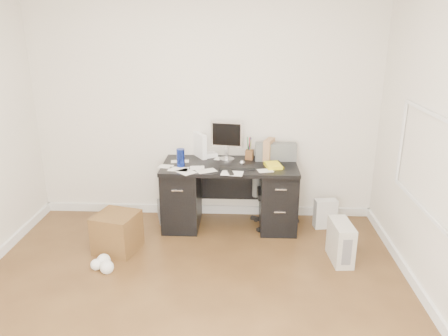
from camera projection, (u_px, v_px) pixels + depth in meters
The scene contains 18 objects.
ground at pixel (186, 314), 3.55m from camera, with size 4.00×4.00×0.00m, color #462D16.
room_shell at pixel (185, 113), 3.04m from camera, with size 4.02×4.02×2.71m.
desk at pixel (230, 194), 4.97m from camera, with size 1.50×0.70×0.75m.
loose_papers at pixel (212, 165), 4.82m from camera, with size 1.10×0.60×0.00m, color white, non-canonical shape.
lcd_monitor at pixel (227, 141), 4.95m from camera, with size 0.36×0.21×0.46m, color silver, non-canonical shape.
keyboard at pixel (237, 167), 4.72m from camera, with size 0.38×0.13×0.02m, color black.
computer_mouse at pixel (242, 163), 4.82m from camera, with size 0.06×0.06×0.06m, color silver.
travel_mug at pixel (181, 158), 4.76m from camera, with size 0.09×0.09×0.20m, color navy.
white_binder at pixel (200, 145), 5.08m from camera, with size 0.11×0.25×0.29m, color white.
magazine_file at pixel (269, 150), 4.98m from camera, with size 0.10×0.21×0.24m, color #A67950.
pen_cup at pixel (250, 148), 5.00m from camera, with size 0.11×0.11×0.26m, color #5B311A, non-canonical shape.
yellow_book at pixel (274, 165), 4.77m from camera, with size 0.17×0.22×0.04m, color yellow.
paper_remote at pixel (232, 173), 4.57m from camera, with size 0.23×0.18×0.02m, color white, non-canonical shape.
office_chair at pixel (276, 187), 4.95m from camera, with size 0.54×0.54×0.95m, color #525553, non-canonical shape.
pc_tower at pixel (341, 242), 4.30m from camera, with size 0.18×0.40×0.40m, color #B0AA9E.
shopping_bag at pixel (325, 214), 5.00m from camera, with size 0.25×0.18×0.34m, color silver.
wicker_basket at pixel (117, 232), 4.50m from camera, with size 0.40×0.40×0.40m, color #4D3017.
desk_printer at pixel (174, 211), 5.23m from camera, with size 0.37×0.31×0.22m, color slate.
Camera 1 is at (0.44, -2.97, 2.26)m, focal length 35.00 mm.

